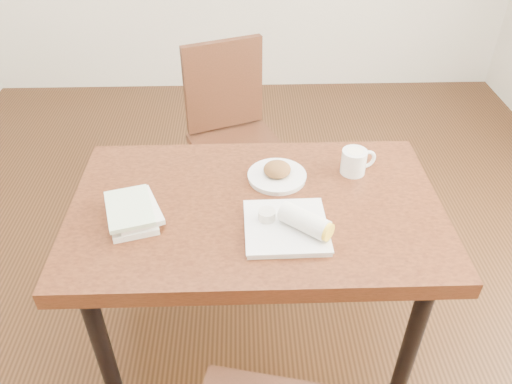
{
  "coord_description": "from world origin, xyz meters",
  "views": [
    {
      "loc": [
        -0.04,
        -1.32,
        1.81
      ],
      "look_at": [
        0.0,
        0.0,
        0.8
      ],
      "focal_mm": 35.0,
      "sensor_mm": 36.0,
      "label": 1
    }
  ],
  "objects_px": {
    "book_stack": "(133,212)",
    "coffee_mug": "(355,161)",
    "plate_scone": "(277,174)",
    "table": "(256,222)",
    "plate_burrito": "(292,225)",
    "chair_far": "(232,127)"
  },
  "relations": [
    {
      "from": "coffee_mug",
      "to": "plate_scone",
      "type": "bearing_deg",
      "value": -173.48
    },
    {
      "from": "book_stack",
      "to": "coffee_mug",
      "type": "bearing_deg",
      "value": 17.38
    },
    {
      "from": "plate_scone",
      "to": "book_stack",
      "type": "bearing_deg",
      "value": -156.72
    },
    {
      "from": "table",
      "to": "plate_scone",
      "type": "xyz_separation_m",
      "value": [
        0.08,
        0.14,
        0.11
      ]
    },
    {
      "from": "plate_burrito",
      "to": "book_stack",
      "type": "bearing_deg",
      "value": 171.23
    },
    {
      "from": "coffee_mug",
      "to": "table",
      "type": "bearing_deg",
      "value": -154.27
    },
    {
      "from": "plate_scone",
      "to": "plate_burrito",
      "type": "xyz_separation_m",
      "value": [
        0.03,
        -0.29,
        0.01
      ]
    },
    {
      "from": "coffee_mug",
      "to": "book_stack",
      "type": "bearing_deg",
      "value": -162.62
    },
    {
      "from": "plate_scone",
      "to": "book_stack",
      "type": "relative_size",
      "value": 0.85
    },
    {
      "from": "table",
      "to": "book_stack",
      "type": "relative_size",
      "value": 5.0
    },
    {
      "from": "plate_burrito",
      "to": "book_stack",
      "type": "height_order",
      "value": "plate_burrito"
    },
    {
      "from": "table",
      "to": "coffee_mug",
      "type": "height_order",
      "value": "coffee_mug"
    },
    {
      "from": "table",
      "to": "coffee_mug",
      "type": "bearing_deg",
      "value": 25.73
    },
    {
      "from": "plate_burrito",
      "to": "book_stack",
      "type": "distance_m",
      "value": 0.52
    },
    {
      "from": "chair_far",
      "to": "book_stack",
      "type": "height_order",
      "value": "chair_far"
    },
    {
      "from": "table",
      "to": "book_stack",
      "type": "bearing_deg",
      "value": -170.94
    },
    {
      "from": "coffee_mug",
      "to": "chair_far",
      "type": "bearing_deg",
      "value": 123.65
    },
    {
      "from": "chair_far",
      "to": "book_stack",
      "type": "distance_m",
      "value": 1.0
    },
    {
      "from": "coffee_mug",
      "to": "book_stack",
      "type": "xyz_separation_m",
      "value": [
        -0.77,
        -0.24,
        -0.02
      ]
    },
    {
      "from": "plate_scone",
      "to": "book_stack",
      "type": "distance_m",
      "value": 0.52
    },
    {
      "from": "plate_scone",
      "to": "coffee_mug",
      "type": "height_order",
      "value": "coffee_mug"
    },
    {
      "from": "coffee_mug",
      "to": "plate_burrito",
      "type": "bearing_deg",
      "value": -128.89
    }
  ]
}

